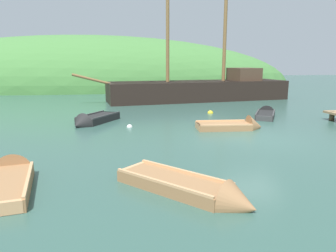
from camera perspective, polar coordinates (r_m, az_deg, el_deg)
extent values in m
plane|color=#33564C|center=(14.26, 15.24, -2.13)|extent=(120.00, 120.00, 0.00)
cylinder|color=brown|center=(20.22, 27.55, 0.83)|extent=(0.28, 0.28, 1.12)
ellipsoid|color=#477F3D|center=(42.95, -14.08, 6.88)|extent=(55.30, 19.48, 13.25)
cube|color=black|center=(27.47, 5.55, 5.57)|extent=(15.90, 5.69, 2.44)
cube|color=#997A51|center=(27.37, 5.60, 8.00)|extent=(15.24, 5.32, 0.10)
cylinder|color=olive|center=(25.31, -13.71, 8.24)|extent=(2.95, 0.59, 0.97)
cylinder|color=olive|center=(26.48, -0.07, 16.85)|extent=(0.28, 0.28, 8.13)
cylinder|color=olive|center=(28.37, 10.27, 15.50)|extent=(0.30, 0.30, 7.32)
cube|color=#4C3828|center=(29.29, 13.62, 9.15)|extent=(2.52, 2.84, 1.10)
cube|color=black|center=(19.63, 17.25, 1.70)|extent=(2.13, 2.69, 0.41)
cone|color=black|center=(21.20, 17.51, 2.39)|extent=(1.15, 1.03, 0.96)
cube|color=#3B3B3B|center=(18.43, 17.04, 1.29)|extent=(0.85, 0.56, 0.29)
cube|color=#3B3B3B|center=(20.05, 17.35, 2.31)|extent=(0.90, 0.62, 0.05)
cube|color=#3B3B3B|center=(19.18, 17.20, 1.92)|extent=(0.90, 0.62, 0.05)
cube|color=#3B3B3B|center=(19.58, 18.65, 2.29)|extent=(1.30, 2.19, 0.07)
cube|color=#3B3B3B|center=(19.63, 15.94, 2.47)|extent=(1.30, 2.19, 0.07)
cube|color=#9E7047|center=(8.40, 0.92, -10.71)|extent=(2.89, 3.01, 0.43)
cone|color=#9E7047|center=(7.50, 13.07, -13.87)|extent=(1.27, 1.25, 1.03)
cube|color=tan|center=(9.29, -6.55, -8.13)|extent=(0.80, 0.75, 0.30)
cube|color=tan|center=(8.05, 4.05, -10.57)|extent=(0.86, 0.81, 0.05)
cube|color=tan|center=(8.66, -1.98, -8.93)|extent=(0.86, 0.81, 0.05)
cube|color=tan|center=(7.94, -1.30, -10.17)|extent=(2.11, 2.28, 0.07)
cube|color=tan|center=(8.69, 2.94, -8.22)|extent=(2.11, 2.28, 0.07)
cube|color=#9E7047|center=(15.82, 9.99, -0.25)|extent=(2.69, 1.45, 0.40)
cone|color=#9E7047|center=(16.32, 15.52, -0.14)|extent=(0.74, 1.24, 1.19)
cube|color=tan|center=(15.52, 5.54, -0.12)|extent=(0.20, 1.14, 0.28)
cube|color=tan|center=(15.91, 11.59, 0.28)|extent=(0.26, 1.17, 0.05)
cube|color=tan|center=(15.67, 8.40, 0.22)|extent=(0.26, 1.17, 0.05)
cube|color=tan|center=(15.21, 10.60, 0.15)|extent=(2.55, 0.27, 0.07)
cube|color=tan|center=(16.33, 9.49, 0.97)|extent=(2.55, 0.27, 0.07)
cube|color=black|center=(17.88, -12.51, 1.15)|extent=(2.39, 2.83, 0.49)
cone|color=black|center=(16.61, -15.79, 0.20)|extent=(1.29, 1.15, 1.11)
cube|color=#3B3B3B|center=(18.89, -10.31, 2.01)|extent=(0.95, 0.67, 0.34)
cube|color=#3B3B3B|center=(17.49, -13.41, 1.49)|extent=(1.00, 0.73, 0.05)
cube|color=#3B3B3B|center=(18.22, -11.70, 1.96)|extent=(1.00, 0.73, 0.05)
cube|color=#3B3B3B|center=(18.16, -13.94, 2.12)|extent=(1.45, 2.20, 0.07)
cube|color=#3B3B3B|center=(17.53, -11.11, 1.91)|extent=(1.45, 2.20, 0.07)
cube|color=#9E7047|center=(9.12, -27.32, -10.20)|extent=(1.60, 2.85, 0.43)
cone|color=#9E7047|center=(10.70, -26.13, -6.97)|extent=(1.19, 0.85, 1.10)
cube|color=tan|center=(9.51, -27.03, -8.31)|extent=(1.08, 0.36, 0.05)
cube|color=tan|center=(8.63, -27.84, -10.36)|extent=(1.08, 0.36, 0.05)
cube|color=tan|center=(8.97, -24.05, -8.59)|extent=(0.53, 2.61, 0.07)
sphere|color=white|center=(16.14, -7.00, -0.22)|extent=(0.29, 0.29, 0.29)
sphere|color=yellow|center=(20.57, 7.70, 2.32)|extent=(0.37, 0.37, 0.37)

